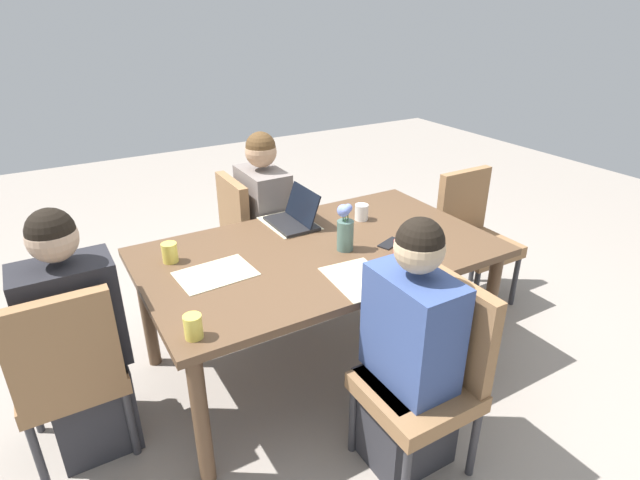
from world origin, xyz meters
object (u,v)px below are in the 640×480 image
at_px(person_head_left_left_near, 80,349).
at_px(coffee_mug_centre_left, 170,253).
at_px(person_near_left_mid, 409,362).
at_px(coffee_mug_near_left, 400,248).
at_px(chair_head_left_left_near, 68,368).
at_px(chair_near_left_mid, 431,369).
at_px(chair_far_left_far, 251,233).
at_px(person_far_left_far, 265,231).
at_px(phone_black, 390,243).
at_px(dining_table, 320,261).
at_px(coffee_mug_near_right, 362,212).
at_px(chair_head_right_right_near, 472,231).
at_px(flower_vase, 345,228).
at_px(coffee_mug_centre_right, 193,327).
at_px(laptop_far_left_far, 295,218).

distance_m(person_head_left_left_near, coffee_mug_centre_left, 0.60).
relative_size(person_near_left_mid, coffee_mug_near_left, 13.77).
xyz_separation_m(chair_head_left_left_near, chair_near_left_mid, (1.34, -0.80, 0.00)).
relative_size(chair_far_left_far, coffee_mug_near_left, 10.37).
relative_size(person_far_left_far, phone_black, 7.97).
height_order(dining_table, coffee_mug_near_left, coffee_mug_near_left).
bearing_deg(phone_black, coffee_mug_near_right, 60.55).
bearing_deg(chair_near_left_mid, coffee_mug_centre_left, 125.44).
height_order(chair_head_right_right_near, phone_black, chair_head_right_right_near).
bearing_deg(flower_vase, person_head_left_left_near, 175.43).
relative_size(coffee_mug_centre_left, coffee_mug_centre_right, 1.02).
bearing_deg(person_near_left_mid, chair_head_left_left_near, 149.62).
distance_m(dining_table, chair_head_right_right_near, 1.29).
bearing_deg(chair_far_left_far, dining_table, -86.91).
bearing_deg(dining_table, chair_head_right_right_near, 4.87).
xyz_separation_m(person_near_left_mid, chair_far_left_far, (-0.03, 1.62, -0.03)).
height_order(person_near_left_mid, chair_head_right_right_near, person_near_left_mid).
relative_size(chair_near_left_mid, coffee_mug_centre_left, 8.90).
bearing_deg(person_head_left_left_near, dining_table, -1.46).
bearing_deg(coffee_mug_centre_left, coffee_mug_centre_right, -98.19).
xyz_separation_m(coffee_mug_near_left, coffee_mug_centre_left, (-1.04, 0.54, 0.01)).
height_order(chair_head_left_left_near, coffee_mug_centre_left, chair_head_left_left_near).
relative_size(laptop_far_left_far, phone_black, 2.13).
bearing_deg(coffee_mug_near_right, coffee_mug_centre_left, 177.96).
relative_size(coffee_mug_centre_right, phone_black, 0.66).
bearing_deg(chair_head_right_right_near, person_far_left_far, 151.51).
xyz_separation_m(chair_far_left_far, laptop_far_left_far, (0.08, -0.49, 0.28)).
xyz_separation_m(person_near_left_mid, laptop_far_left_far, (0.06, 1.14, 0.25)).
height_order(person_near_left_mid, flower_vase, person_near_left_mid).
height_order(coffee_mug_centre_left, phone_black, coffee_mug_centre_left).
xyz_separation_m(chair_head_left_left_near, person_far_left_far, (1.31, 0.83, 0.03)).
xyz_separation_m(dining_table, phone_black, (0.36, -0.15, 0.08)).
xyz_separation_m(chair_near_left_mid, coffee_mug_centre_right, (-0.88, 0.41, 0.28)).
distance_m(person_head_left_left_near, person_near_left_mid, 1.45).
bearing_deg(coffee_mug_centre_left, person_head_left_left_near, -155.81).
xyz_separation_m(chair_head_left_left_near, coffee_mug_near_left, (1.59, -0.24, 0.28)).
bearing_deg(person_near_left_mid, coffee_mug_near_right, 66.46).
bearing_deg(phone_black, coffee_mug_centre_right, 173.09).
relative_size(dining_table, coffee_mug_near_left, 21.43).
bearing_deg(coffee_mug_centre_right, chair_head_left_left_near, 139.90).
bearing_deg(coffee_mug_centre_left, chair_head_left_left_near, -151.84).
distance_m(dining_table, person_head_left_left_near, 1.23).
bearing_deg(phone_black, coffee_mug_centre_left, 139.36).
xyz_separation_m(chair_head_right_right_near, coffee_mug_near_right, (-0.86, 0.10, 0.28)).
relative_size(laptop_far_left_far, coffee_mug_near_left, 3.69).
xyz_separation_m(chair_head_left_left_near, phone_black, (1.64, -0.10, 0.24)).
xyz_separation_m(coffee_mug_near_right, coffee_mug_centre_right, (-1.24, -0.64, 0.00)).
bearing_deg(flower_vase, person_near_left_mid, -100.19).
bearing_deg(chair_head_left_left_near, chair_far_left_far, 35.61).
bearing_deg(laptop_far_left_far, phone_black, -57.22).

